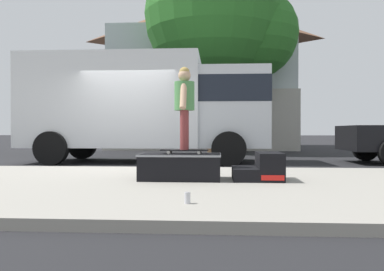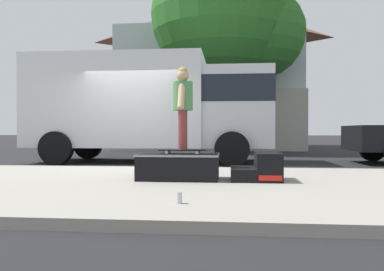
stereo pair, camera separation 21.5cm
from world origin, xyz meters
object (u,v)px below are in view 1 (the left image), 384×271
at_px(kicker_ramp, 262,169).
at_px(street_tree_main, 222,21).
at_px(skate_box, 180,166).
at_px(box_truck, 147,104).
at_px(soda_can, 187,198).
at_px(skateboard, 184,150).
at_px(skater_kid, 184,101).

xyz_separation_m(kicker_ramp, street_tree_main, (-0.49, 10.12, 5.29)).
height_order(skate_box, box_truck, box_truck).
distance_m(soda_can, box_truck, 7.27).
relative_size(skateboard, soda_can, 6.29).
bearing_deg(soda_can, street_tree_main, 87.42).
distance_m(skate_box, street_tree_main, 11.43).
bearing_deg(skateboard, soda_can, -84.32).
bearing_deg(kicker_ramp, skater_kid, 178.70).
bearing_deg(street_tree_main, soda_can, -92.58).
xyz_separation_m(skate_box, box_truck, (-1.42, 4.82, 1.36)).
bearing_deg(kicker_ramp, soda_can, -116.71).
bearing_deg(box_truck, skate_box, -73.58).
relative_size(box_truck, street_tree_main, 0.79).
distance_m(kicker_ramp, soda_can, 2.33).
bearing_deg(skateboard, skater_kid, 116.57).
bearing_deg(box_truck, skateboard, -72.78).
distance_m(box_truck, street_tree_main, 6.94).
height_order(skater_kid, box_truck, box_truck).
bearing_deg(kicker_ramp, street_tree_main, 92.80).
xyz_separation_m(box_truck, street_tree_main, (2.25, 5.30, 3.89)).
height_order(skate_box, street_tree_main, street_tree_main).
distance_m(skateboard, soda_can, 2.15).
distance_m(skateboard, box_truck, 5.14).
bearing_deg(box_truck, skater_kid, -72.78).
xyz_separation_m(kicker_ramp, skater_kid, (-1.25, 0.03, 1.10)).
xyz_separation_m(skateboard, skater_kid, (-0.00, 0.00, 0.81)).
relative_size(skate_box, skater_kid, 0.97).
height_order(box_truck, street_tree_main, street_tree_main).
bearing_deg(skate_box, skateboard, 23.28).
xyz_separation_m(soda_can, box_truck, (-1.70, 6.90, 1.52)).
relative_size(skate_box, street_tree_main, 0.15).
relative_size(skate_box, soda_can, 10.43).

